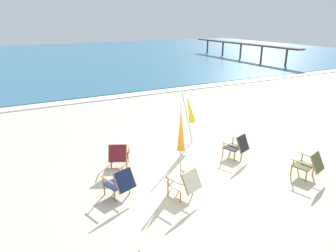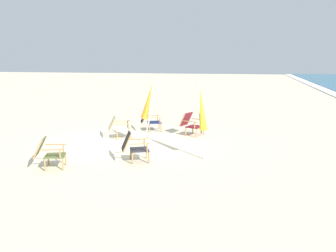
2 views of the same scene
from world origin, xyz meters
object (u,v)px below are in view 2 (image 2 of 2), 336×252
(beach_chair_front_right, at_px, (150,120))
(beach_chair_mid_center, at_px, (48,152))
(beach_chair_front_left, at_px, (134,146))
(beach_chair_far_center, at_px, (191,123))
(umbrella_furled_yellow, at_px, (202,110))
(umbrella_furled_orange, at_px, (148,102))
(beach_chair_back_right, at_px, (118,126))

(beach_chair_front_right, distance_m, beach_chair_mid_center, 5.25)
(beach_chair_front_left, bearing_deg, beach_chair_front_right, -174.22)
(beach_chair_mid_center, xyz_separation_m, beach_chair_far_center, (-4.53, 3.10, 0.00))
(umbrella_furled_yellow, bearing_deg, beach_chair_front_left, -66.33)
(beach_chair_front_left, relative_size, umbrella_furled_orange, 0.42)
(umbrella_furled_orange, height_order, umbrella_furled_yellow, umbrella_furled_orange)
(beach_chair_front_right, relative_size, umbrella_furled_orange, 0.43)
(beach_chair_back_right, distance_m, beach_chair_far_center, 2.53)
(beach_chair_front_right, bearing_deg, beach_chair_far_center, 72.55)
(beach_chair_front_left, relative_size, umbrella_furled_yellow, 0.43)
(umbrella_furled_yellow, bearing_deg, beach_chair_back_right, -122.78)
(beach_chair_front_left, distance_m, beach_chair_mid_center, 2.17)
(beach_chair_front_right, bearing_deg, beach_chair_mid_center, -17.04)
(beach_chair_back_right, distance_m, umbrella_furled_yellow, 3.61)
(beach_chair_back_right, bearing_deg, beach_chair_front_left, 24.42)
(beach_chair_back_right, bearing_deg, beach_chair_front_right, 150.92)
(beach_chair_far_center, bearing_deg, beach_chair_front_right, -107.45)
(beach_chair_front_right, relative_size, beach_chair_far_center, 0.97)
(beach_chair_mid_center, height_order, beach_chair_far_center, beach_chair_far_center)
(beach_chair_front_left, height_order, beach_chair_mid_center, beach_chair_front_left)
(beach_chair_far_center, bearing_deg, beach_chair_mid_center, -34.34)
(beach_chair_back_right, relative_size, beach_chair_mid_center, 1.01)
(beach_chair_mid_center, height_order, umbrella_furled_yellow, umbrella_furled_yellow)
(beach_chair_back_right, xyz_separation_m, beach_chair_far_center, (-0.93, 2.35, 0.00))
(beach_chair_back_right, height_order, beach_chair_mid_center, beach_chair_back_right)
(beach_chair_back_right, bearing_deg, beach_chair_mid_center, -11.74)
(beach_chair_back_right, bearing_deg, umbrella_furled_orange, 65.52)
(beach_chair_mid_center, xyz_separation_m, umbrella_furled_orange, (-3.07, 1.91, 0.91))
(beach_chair_front_left, relative_size, beach_chair_back_right, 0.98)
(umbrella_furled_orange, bearing_deg, beach_chair_back_right, -114.48)
(beach_chair_far_center, distance_m, umbrella_furled_yellow, 3.02)
(beach_chair_back_right, height_order, umbrella_furled_yellow, umbrella_furled_yellow)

